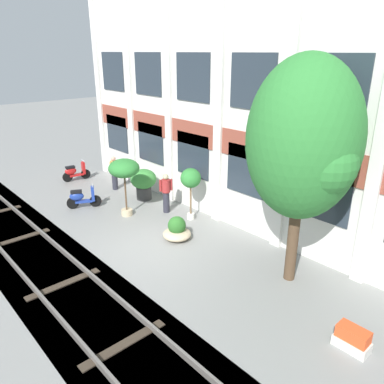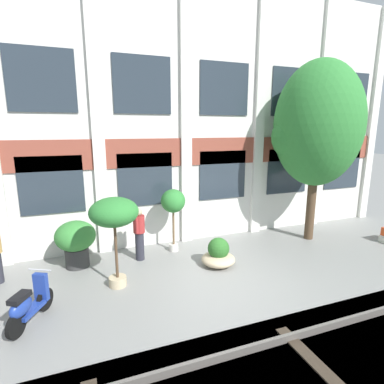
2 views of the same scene
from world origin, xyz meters
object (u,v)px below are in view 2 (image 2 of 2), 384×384
Objects in this scene: potted_plant_wide_bowl at (218,255)px; potted_plant_terracotta_small at (114,215)px; potted_plant_fluted_column at (76,240)px; scooter_near_curb at (28,305)px; potted_plant_low_pan at (173,203)px; resident_watching_tracks at (139,233)px; broadleaf_tree at (318,127)px.

potted_plant_terracotta_small reaches higher than potted_plant_wide_bowl.
potted_plant_fluted_column is 2.62m from scooter_near_curb.
potted_plant_wide_bowl is 3.24m from potted_plant_terracotta_small.
potted_plant_low_pan reaches higher than resident_watching_tracks.
broadleaf_tree is at bearing -49.73° from scooter_near_curb.
potted_plant_terracotta_small reaches higher than resident_watching_tracks.
potted_plant_low_pan is at bearing 2.24° from potted_plant_fluted_column.
scooter_near_curb is at bearing -152.90° from potted_plant_terracotta_small.
broadleaf_tree reaches higher than potted_plant_low_pan.
resident_watching_tracks is at bearing 58.71° from potted_plant_terracotta_small.
potted_plant_fluted_column reaches higher than scooter_near_curb.
scooter_near_curb is at bearing -112.90° from resident_watching_tracks.
potted_plant_fluted_column is at bearing 176.28° from broadleaf_tree.
potted_plant_terracotta_small is at bearing -35.27° from scooter_near_curb.
potted_plant_terracotta_small is 1.85m from resident_watching_tracks.
broadleaf_tree is 6.23× the size of potted_plant_wide_bowl.
potted_plant_low_pan is 2.12m from potted_plant_wide_bowl.
potted_plant_terracotta_small is 1.79× the size of scooter_near_curb.
potted_plant_fluted_column is at bearing -177.76° from potted_plant_low_pan.
potted_plant_wide_bowl is 2.41m from resident_watching_tracks.
potted_plant_terracotta_small is 2.49m from scooter_near_curb.
potted_plant_low_pan is 2.08× the size of potted_plant_wide_bowl.
potted_plant_terracotta_small is (-1.95, -1.61, 0.25)m from potted_plant_low_pan.
potted_plant_wide_bowl is at bearing 3.42° from potted_plant_terracotta_small.
potted_plant_wide_bowl is at bearing -3.33° from resident_watching_tracks.
scooter_near_curb reaches higher than potted_plant_wide_bowl.
potted_plant_low_pan is at bearing -28.39° from scooter_near_curb.
potted_plant_wide_bowl is at bearing -19.29° from potted_plant_fluted_column.
potted_plant_fluted_column is at bearing -158.91° from resident_watching_tracks.
scooter_near_curb is (-3.79, -2.55, -1.14)m from potted_plant_low_pan.
resident_watching_tracks is at bearing -21.68° from scooter_near_curb.
potted_plant_fluted_column is 1.77m from resident_watching_tracks.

